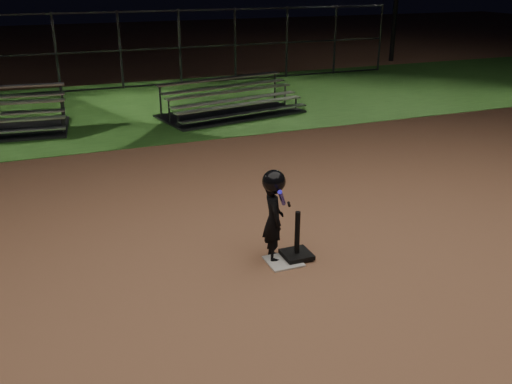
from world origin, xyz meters
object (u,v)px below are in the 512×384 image
at_px(batting_tee, 297,249).
at_px(child_batter, 274,213).
at_px(bleacher_right, 231,108).
at_px(home_plate, 284,261).

distance_m(batting_tee, child_batter, 0.63).
bearing_deg(child_batter, bleacher_right, -5.59).
relative_size(home_plate, batting_tee, 0.68).
bearing_deg(bleacher_right, batting_tee, -114.32).
bearing_deg(batting_tee, bleacher_right, 76.75).
height_order(home_plate, bleacher_right, bleacher_right).
bearing_deg(batting_tee, child_batter, 159.29).
relative_size(home_plate, bleacher_right, 0.11).
bearing_deg(child_batter, batting_tee, -100.82).
distance_m(home_plate, batting_tee, 0.25).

